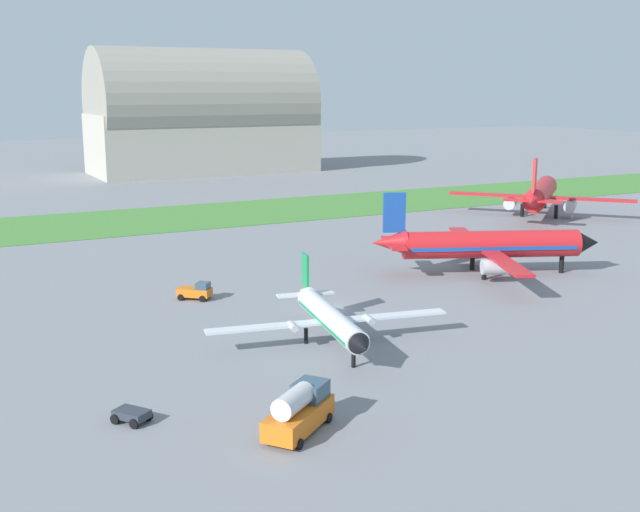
% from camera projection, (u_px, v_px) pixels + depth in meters
% --- Properties ---
extents(ground_plane, '(600.00, 600.00, 0.00)m').
position_uv_depth(ground_plane, '(330.00, 309.00, 83.12)').
color(ground_plane, gray).
extents(grass_taxiway_strip, '(360.00, 28.00, 0.08)m').
position_uv_depth(grass_taxiway_strip, '(155.00, 219.00, 139.63)').
color(grass_taxiway_strip, '#478438').
rests_on(grass_taxiway_strip, ground_plane).
extents(airplane_parked_jet_far, '(26.52, 25.73, 11.50)m').
position_uv_depth(airplane_parked_jet_far, '(540.00, 194.00, 141.69)').
color(airplane_parked_jet_far, red).
rests_on(airplane_parked_jet_far, ground_plane).
extents(airplane_foreground_turboprop, '(22.46, 19.32, 6.77)m').
position_uv_depth(airplane_foreground_turboprop, '(329.00, 317.00, 71.58)').
color(airplane_foreground_turboprop, silver).
rests_on(airplane_foreground_turboprop, ground_plane).
extents(airplane_midfield_jet, '(27.70, 27.87, 10.38)m').
position_uv_depth(airplane_midfield_jet, '(487.00, 245.00, 97.94)').
color(airplane_midfield_jet, red).
rests_on(airplane_midfield_jet, ground_plane).
extents(baggage_cart_near_gate, '(2.81, 2.95, 0.90)m').
position_uv_depth(baggage_cart_near_gate, '(132.00, 415.00, 55.03)').
color(baggage_cart_near_gate, '#2D333D').
rests_on(baggage_cart_near_gate, ground_plane).
extents(fuel_truck_midfield, '(6.62, 5.86, 3.29)m').
position_uv_depth(fuel_truck_midfield, '(299.00, 410.00, 53.34)').
color(fuel_truck_midfield, orange).
rests_on(fuel_truck_midfield, ground_plane).
extents(pushback_tug_by_runway, '(3.90, 3.71, 1.95)m').
position_uv_depth(pushback_tug_by_runway, '(196.00, 291.00, 86.94)').
color(pushback_tug_by_runway, orange).
rests_on(pushback_tug_by_runway, ground_plane).
extents(hangar_distant, '(58.77, 28.96, 33.09)m').
position_uv_depth(hangar_distant, '(202.00, 117.00, 214.45)').
color(hangar_distant, '#B2AD9E').
rests_on(hangar_distant, ground_plane).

